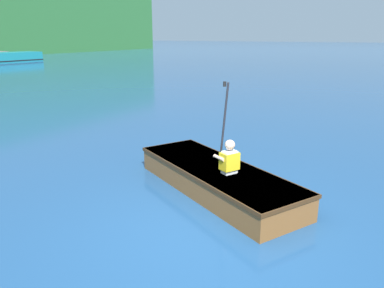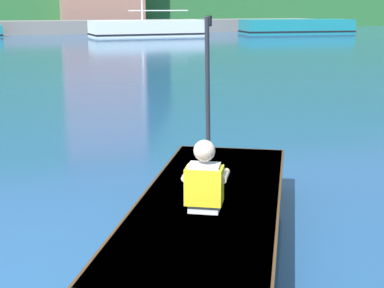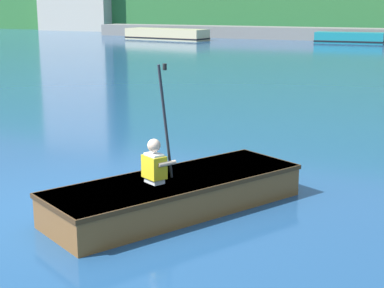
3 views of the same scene
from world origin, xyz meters
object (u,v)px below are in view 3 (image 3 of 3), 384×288
Objects in this scene: moored_boat_dock_west_inner at (167,35)px; rowboat_foreground at (180,191)px; moored_boat_dock_center_near at (349,38)px; person_paddler at (155,162)px.

moored_boat_dock_west_inner reaches higher than rowboat_foreground.
person_paddler is (3.47, -35.36, 0.39)m from moored_boat_dock_center_near.
moored_boat_dock_center_near is at bearing 95.61° from person_paddler.
rowboat_foreground is at bearing 62.35° from person_paddler.
person_paddler is at bearing -117.65° from rowboat_foreground.
moored_boat_dock_west_inner is 37.25m from rowboat_foreground.
person_paddler reaches higher than moored_boat_dock_center_near.
moored_boat_dock_west_inner is 13.26m from moored_boat_dock_center_near.
moored_boat_dock_center_near is 35.21m from rowboat_foreground.
person_paddler is at bearing -63.68° from moored_boat_dock_west_inner.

